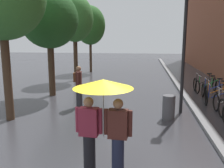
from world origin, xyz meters
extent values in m
cube|color=slate|center=(3.20, 10.00, 0.06)|extent=(0.30, 36.00, 0.12)
cylinder|color=#473323|center=(-3.46, 3.19, 1.55)|extent=(0.28, 0.28, 3.10)
cylinder|color=#473323|center=(-3.33, 6.89, 1.33)|extent=(0.31, 0.31, 2.66)
ellipsoid|color=#235623|center=(-3.33, 6.89, 3.70)|extent=(2.74, 2.74, 2.76)
cylinder|color=#473323|center=(-3.36, 11.29, 1.46)|extent=(0.27, 0.27, 2.93)
ellipsoid|color=#387533|center=(-3.36, 11.29, 4.06)|extent=(2.44, 2.44, 3.03)
cylinder|color=#473323|center=(-3.25, 15.39, 1.32)|extent=(0.21, 0.21, 2.64)
ellipsoid|color=#2D6628|center=(-3.25, 15.39, 3.81)|extent=(2.46, 2.46, 3.13)
torus|color=black|center=(3.98, 4.37, 0.35)|extent=(0.12, 0.70, 0.70)
torus|color=black|center=(3.99, 5.15, 0.35)|extent=(0.09, 0.70, 0.70)
cylinder|color=silver|center=(4.08, 5.16, 0.64)|extent=(0.04, 0.04, 0.58)
cylinder|color=#9E9EA3|center=(4.08, 5.16, 0.93)|extent=(0.05, 0.46, 0.03)
torus|color=black|center=(3.82, 5.93, 0.35)|extent=(0.14, 0.70, 0.70)
cylinder|color=#233DA8|center=(4.42, 5.87, 0.55)|extent=(0.88, 0.13, 0.43)
cylinder|color=#233DA8|center=(3.90, 5.93, 0.64)|extent=(0.04, 0.04, 0.58)
cylinder|color=#9E9EA3|center=(3.90, 5.93, 0.93)|extent=(0.08, 0.46, 0.03)
torus|color=black|center=(4.01, 6.83, 0.35)|extent=(0.14, 0.70, 0.70)
cylinder|color=orange|center=(4.61, 6.76, 0.55)|extent=(0.88, 0.14, 0.43)
cylinder|color=orange|center=(4.72, 6.75, 0.62)|extent=(0.04, 0.04, 0.55)
cube|color=black|center=(4.72, 6.75, 0.93)|extent=(0.23, 0.12, 0.06)
cylinder|color=orange|center=(4.09, 6.82, 0.64)|extent=(0.04, 0.04, 0.58)
cylinder|color=#9E9EA3|center=(4.09, 6.82, 0.93)|extent=(0.08, 0.46, 0.03)
torus|color=black|center=(4.02, 7.46, 0.35)|extent=(0.12, 0.70, 0.70)
cylinder|color=#233DA8|center=(4.63, 7.41, 0.55)|extent=(0.88, 0.11, 0.43)
cylinder|color=#233DA8|center=(4.73, 7.40, 0.62)|extent=(0.04, 0.04, 0.55)
cube|color=black|center=(4.73, 7.40, 0.93)|extent=(0.23, 0.12, 0.06)
cylinder|color=#233DA8|center=(4.10, 7.45, 0.64)|extent=(0.04, 0.04, 0.58)
cylinder|color=#9E9EA3|center=(4.10, 7.45, 0.93)|extent=(0.07, 0.46, 0.03)
torus|color=black|center=(3.91, 8.18, 0.35)|extent=(0.13, 0.70, 0.70)
torus|color=black|center=(4.92, 8.28, 0.35)|extent=(0.13, 0.70, 0.70)
cylinder|color=#1E7A38|center=(4.52, 8.24, 0.55)|extent=(0.88, 0.12, 0.43)
cylinder|color=#1E7A38|center=(4.62, 8.25, 0.62)|extent=(0.04, 0.04, 0.55)
cube|color=black|center=(4.62, 8.25, 0.93)|extent=(0.23, 0.12, 0.06)
cylinder|color=#1E7A38|center=(3.99, 8.19, 0.64)|extent=(0.04, 0.04, 0.58)
cylinder|color=#9E9EA3|center=(3.99, 8.19, 0.93)|extent=(0.07, 0.46, 0.03)
torus|color=black|center=(3.95, 9.02, 0.35)|extent=(0.06, 0.70, 0.70)
torus|color=black|center=(4.97, 9.02, 0.35)|extent=(0.06, 0.70, 0.70)
cylinder|color=black|center=(4.56, 9.02, 0.55)|extent=(0.88, 0.04, 0.43)
cylinder|color=black|center=(4.66, 9.02, 0.62)|extent=(0.04, 0.04, 0.55)
cube|color=black|center=(4.66, 9.02, 0.93)|extent=(0.22, 0.10, 0.06)
cylinder|color=black|center=(4.03, 9.02, 0.64)|extent=(0.04, 0.04, 0.58)
cylinder|color=#9E9EA3|center=(4.03, 9.02, 0.93)|extent=(0.03, 0.46, 0.03)
cylinder|color=black|center=(0.04, 0.28, 0.40)|extent=(0.26, 0.26, 0.81)
cube|color=maroon|center=(0.04, 0.28, 1.11)|extent=(0.42, 0.25, 0.60)
sphere|color=#9E7051|center=(0.04, 0.28, 1.53)|extent=(0.21, 0.21, 0.21)
cylinder|color=maroon|center=(-0.21, 0.30, 1.14)|extent=(0.09, 0.09, 0.54)
cylinder|color=maroon|center=(0.29, 0.26, 1.14)|extent=(0.09, 0.09, 0.54)
cylinder|color=#1E233D|center=(0.67, 0.23, 0.40)|extent=(0.26, 0.26, 0.81)
cube|color=#4C231E|center=(0.67, 0.23, 1.11)|extent=(0.42, 0.25, 0.60)
sphere|color=#9E7051|center=(0.67, 0.23, 1.53)|extent=(0.21, 0.21, 0.21)
cylinder|color=#4C231E|center=(0.42, 0.25, 1.14)|extent=(0.09, 0.09, 0.54)
cylinder|color=#4C231E|center=(0.91, 0.21, 1.14)|extent=(0.09, 0.09, 0.54)
cylinder|color=#9E9EA3|center=(0.36, 0.28, 1.33)|extent=(0.02, 0.02, 1.06)
cone|color=yellow|center=(0.36, 0.28, 1.93)|extent=(1.24, 1.24, 0.18)
cylinder|color=black|center=(2.60, 4.77, 2.09)|extent=(0.12, 0.12, 4.17)
cylinder|color=#4C4C51|center=(2.06, 3.98, 0.42)|extent=(0.44, 0.44, 0.85)
cylinder|color=#2D2D33|center=(-1.46, 5.05, 0.42)|extent=(0.26, 0.26, 0.85)
cube|color=#4C231E|center=(-1.46, 5.05, 1.16)|extent=(0.29, 0.43, 0.63)
sphere|color=#9E7051|center=(-1.46, 5.05, 1.60)|extent=(0.21, 0.21, 0.21)
cylinder|color=#4C231E|center=(-1.51, 5.29, 1.19)|extent=(0.09, 0.09, 0.57)
cylinder|color=#4C231E|center=(-1.42, 4.80, 1.19)|extent=(0.09, 0.09, 0.57)
cube|color=#592D19|center=(-1.60, 5.02, 1.25)|extent=(0.18, 0.28, 0.36)
camera|label=1|loc=(1.16, -4.47, 2.85)|focal=38.99mm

